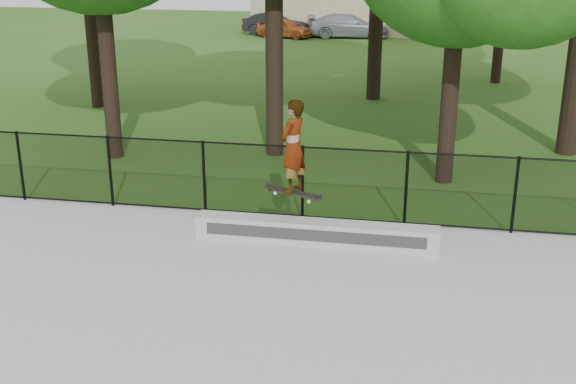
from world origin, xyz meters
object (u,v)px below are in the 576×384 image
car_b (277,24)px  car_a (285,28)px  grind_ledge (316,233)px  skater_airborne (293,148)px  car_c (349,26)px

car_b → car_a: bearing=-137.6°
grind_ledge → car_a: 30.06m
car_b → skater_airborne: skater_airborne is taller
car_b → grind_ledge: bearing=-155.0°
car_a → car_b: 1.33m
grind_ledge → car_c: car_c is taller
car_c → skater_airborne: bearing=178.4°
grind_ledge → car_c: (-2.63, 30.19, 0.39)m
grind_ledge → skater_airborne: size_ratio=2.45×
car_a → car_b: bearing=47.4°
car_a → car_b: car_b is taller
grind_ledge → car_b: 31.33m
grind_ledge → skater_airborne: bearing=-161.5°
car_c → skater_airborne: skater_airborne is taller
car_a → car_c: car_c is taller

